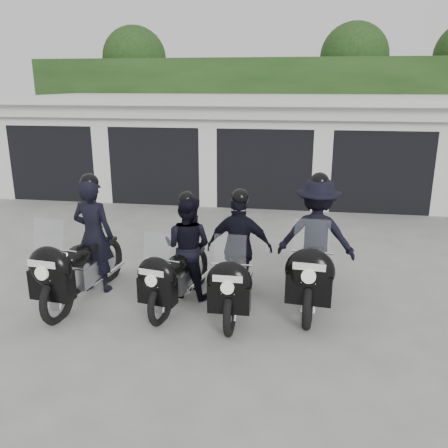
# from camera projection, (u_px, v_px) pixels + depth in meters

# --- Properties ---
(ground) EXTENTS (80.00, 80.00, 0.00)m
(ground) POSITION_uv_depth(u_px,v_px,m) (238.00, 289.00, 8.08)
(ground) COLOR #979892
(ground) RESTS_ON ground
(garage_block) EXTENTS (16.40, 6.80, 2.96)m
(garage_block) POSITION_uv_depth(u_px,v_px,m) (270.00, 146.00, 15.29)
(garage_block) COLOR silver
(garage_block) RESTS_ON ground
(background_vegetation) EXTENTS (20.00, 3.90, 5.80)m
(background_vegetation) POSITION_uv_depth(u_px,v_px,m) (288.00, 98.00, 19.45)
(background_vegetation) COLOR #193312
(background_vegetation) RESTS_ON ground
(police_bike_a) EXTENTS (0.87, 2.37, 2.06)m
(police_bike_a) POSITION_uv_depth(u_px,v_px,m) (84.00, 250.00, 7.56)
(police_bike_a) COLOR black
(police_bike_a) RESTS_ON ground
(police_bike_b) EXTENTS (1.00, 2.06, 1.81)m
(police_bike_b) POSITION_uv_depth(u_px,v_px,m) (183.00, 255.00, 7.51)
(police_bike_b) COLOR black
(police_bike_b) RESTS_ON ground
(police_bike_c) EXTENTS (1.03, 2.18, 1.90)m
(police_bike_c) POSITION_uv_depth(u_px,v_px,m) (238.00, 257.00, 7.31)
(police_bike_c) COLOR black
(police_bike_c) RESTS_ON ground
(police_bike_d) EXTENTS (1.32, 2.42, 2.10)m
(police_bike_d) POSITION_uv_depth(u_px,v_px,m) (315.00, 245.00, 7.56)
(police_bike_d) COLOR black
(police_bike_d) RESTS_ON ground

